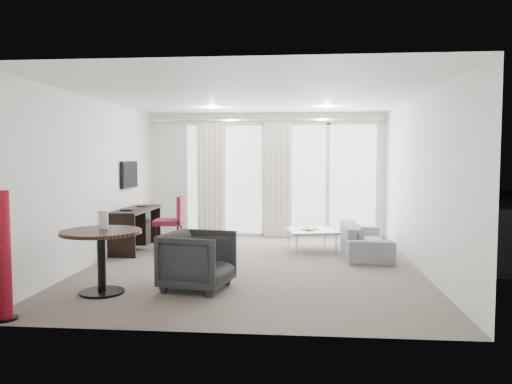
# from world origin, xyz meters

# --- Properties ---
(floor) EXTENTS (5.00, 6.00, 0.00)m
(floor) POSITION_xyz_m (0.00, 0.00, 0.00)
(floor) COLOR #675E54
(floor) RESTS_ON ground
(ceiling) EXTENTS (5.00, 6.00, 0.00)m
(ceiling) POSITION_xyz_m (0.00, 0.00, 2.60)
(ceiling) COLOR white
(ceiling) RESTS_ON ground
(wall_left) EXTENTS (0.00, 6.00, 2.60)m
(wall_left) POSITION_xyz_m (-2.50, 0.00, 1.30)
(wall_left) COLOR silver
(wall_left) RESTS_ON ground
(wall_right) EXTENTS (0.00, 6.00, 2.60)m
(wall_right) POSITION_xyz_m (2.50, 0.00, 1.30)
(wall_right) COLOR silver
(wall_right) RESTS_ON ground
(wall_front) EXTENTS (5.00, 0.00, 2.60)m
(wall_front) POSITION_xyz_m (0.00, -3.00, 1.30)
(wall_front) COLOR silver
(wall_front) RESTS_ON ground
(window_panel) EXTENTS (4.00, 0.02, 2.38)m
(window_panel) POSITION_xyz_m (0.30, 2.98, 1.20)
(window_panel) COLOR white
(window_panel) RESTS_ON ground
(window_frame) EXTENTS (4.10, 0.06, 2.44)m
(window_frame) POSITION_xyz_m (0.30, 2.97, 1.20)
(window_frame) COLOR white
(window_frame) RESTS_ON ground
(curtain_left) EXTENTS (0.60, 0.20, 2.38)m
(curtain_left) POSITION_xyz_m (-1.15, 2.82, 1.20)
(curtain_left) COLOR silver
(curtain_left) RESTS_ON ground
(curtain_right) EXTENTS (0.60, 0.20, 2.38)m
(curtain_right) POSITION_xyz_m (0.25, 2.82, 1.20)
(curtain_right) COLOR silver
(curtain_right) RESTS_ON ground
(curtain_track) EXTENTS (4.80, 0.04, 0.04)m
(curtain_track) POSITION_xyz_m (0.00, 2.82, 2.45)
(curtain_track) COLOR #B2B2B7
(curtain_track) RESTS_ON ceiling
(downlight_a) EXTENTS (0.12, 0.12, 0.02)m
(downlight_a) POSITION_xyz_m (-0.90, 1.60, 2.59)
(downlight_a) COLOR #FFE0B2
(downlight_a) RESTS_ON ceiling
(downlight_b) EXTENTS (0.12, 0.12, 0.02)m
(downlight_b) POSITION_xyz_m (1.20, 1.60, 2.59)
(downlight_b) COLOR #FFE0B2
(downlight_b) RESTS_ON ceiling
(desk) EXTENTS (0.50, 1.59, 0.75)m
(desk) POSITION_xyz_m (-2.23, 1.12, 0.37)
(desk) COLOR black
(desk) RESTS_ON floor
(tv) EXTENTS (0.05, 0.80, 0.50)m
(tv) POSITION_xyz_m (-2.46, 1.45, 1.35)
(tv) COLOR black
(tv) RESTS_ON wall_left
(desk_chair) EXTENTS (0.58, 0.55, 0.97)m
(desk_chair) POSITION_xyz_m (-1.66, 1.22, 0.49)
(desk_chair) COLOR maroon
(desk_chair) RESTS_ON floor
(round_table) EXTENTS (1.24, 1.24, 0.78)m
(round_table) POSITION_xyz_m (-1.69, -1.75, 0.39)
(round_table) COLOR black
(round_table) RESTS_ON floor
(menu_card) EXTENTS (0.12, 0.04, 0.23)m
(menu_card) POSITION_xyz_m (-1.71, -1.63, 0.72)
(menu_card) COLOR white
(menu_card) RESTS_ON round_table
(red_lamp) EXTENTS (0.35, 0.35, 1.34)m
(red_lamp) POSITION_xyz_m (-2.30, -2.80, 0.67)
(red_lamp) COLOR maroon
(red_lamp) RESTS_ON floor
(tub_armchair) EXTENTS (0.96, 0.94, 0.74)m
(tub_armchair) POSITION_xyz_m (-0.56, -1.45, 0.37)
(tub_armchair) COLOR black
(tub_armchair) RESTS_ON floor
(coffee_table) EXTENTS (1.01, 1.01, 0.38)m
(coffee_table) POSITION_xyz_m (0.93, 1.30, 0.19)
(coffee_table) COLOR gray
(coffee_table) RESTS_ON floor
(remote) EXTENTS (0.09, 0.16, 0.02)m
(remote) POSITION_xyz_m (0.86, 1.26, 0.36)
(remote) COLOR black
(remote) RESTS_ON coffee_table
(magazine) EXTENTS (0.30, 0.33, 0.02)m
(magazine) POSITION_xyz_m (0.90, 1.35, 0.36)
(magazine) COLOR gray
(magazine) RESTS_ON coffee_table
(sofa) EXTENTS (0.72, 1.85, 0.54)m
(sofa) POSITION_xyz_m (1.84, 1.02, 0.27)
(sofa) COLOR slate
(sofa) RESTS_ON floor
(terrace_slab) EXTENTS (5.60, 3.00, 0.12)m
(terrace_slab) POSITION_xyz_m (0.30, 4.50, -0.06)
(terrace_slab) COLOR #4D4D50
(terrace_slab) RESTS_ON ground
(rattan_chair_a) EXTENTS (0.71, 0.71, 0.82)m
(rattan_chair_a) POSITION_xyz_m (0.71, 4.72, 0.41)
(rattan_chair_a) COLOR brown
(rattan_chair_a) RESTS_ON terrace_slab
(rattan_chair_b) EXTENTS (0.72, 0.72, 0.91)m
(rattan_chair_b) POSITION_xyz_m (2.16, 4.80, 0.45)
(rattan_chair_b) COLOR brown
(rattan_chair_b) RESTS_ON terrace_slab
(rattan_table) EXTENTS (0.64, 0.64, 0.52)m
(rattan_table) POSITION_xyz_m (0.94, 3.78, 0.26)
(rattan_table) COLOR brown
(rattan_table) RESTS_ON terrace_slab
(balustrade) EXTENTS (5.50, 0.06, 1.05)m
(balustrade) POSITION_xyz_m (0.30, 5.95, 0.50)
(balustrade) COLOR #B2B2B7
(balustrade) RESTS_ON terrace_slab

